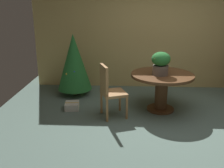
# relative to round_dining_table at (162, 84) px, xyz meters

# --- Properties ---
(ground_plane) EXTENTS (6.60, 6.60, 0.00)m
(ground_plane) POSITION_rel_round_dining_table_xyz_m (0.10, -0.68, -0.54)
(ground_plane) COLOR slate
(back_wall_panel) EXTENTS (6.00, 0.10, 2.60)m
(back_wall_panel) POSITION_rel_round_dining_table_xyz_m (0.10, 1.52, 0.76)
(back_wall_panel) COLOR tan
(back_wall_panel) RESTS_ON ground_plane
(round_dining_table) EXTENTS (1.18, 1.18, 0.73)m
(round_dining_table) POSITION_rel_round_dining_table_xyz_m (0.00, 0.00, 0.00)
(round_dining_table) COLOR brown
(round_dining_table) RESTS_ON ground_plane
(flower_vase) EXTENTS (0.35, 0.35, 0.43)m
(flower_vase) POSITION_rel_round_dining_table_xyz_m (-0.05, -0.07, 0.43)
(flower_vase) COLOR #665B51
(flower_vase) RESTS_ON round_dining_table
(wooden_chair_left_near) EXTENTS (0.54, 0.55, 0.97)m
(wooden_chair_left_near) POSITION_rel_round_dining_table_xyz_m (-0.98, -0.36, -0.00)
(wooden_chair_left_near) COLOR #B27F4C
(wooden_chair_left_near) RESTS_ON ground_plane
(holiday_tree) EXTENTS (0.76, 0.76, 1.38)m
(holiday_tree) POSITION_rel_round_dining_table_xyz_m (-1.84, 0.80, 0.22)
(holiday_tree) COLOR brown
(holiday_tree) RESTS_ON ground_plane
(gift_box_cream) EXTENTS (0.30, 0.33, 0.13)m
(gift_box_cream) POSITION_rel_round_dining_table_xyz_m (-1.74, -0.05, -0.47)
(gift_box_cream) COLOR silver
(gift_box_cream) RESTS_ON ground_plane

